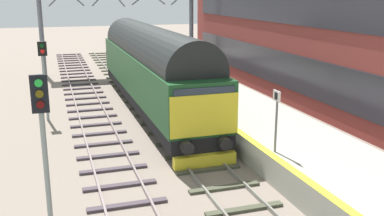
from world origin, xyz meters
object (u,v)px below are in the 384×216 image
Objects in this scene: signal_post_mid at (44,72)px; platform_number_sign at (276,112)px; waiting_passenger at (211,71)px; diesel_locomotive at (151,66)px; signal_post_near at (43,134)px.

signal_post_mid is 1.86× the size of platform_number_sign.
signal_post_mid is 9.14m from waiting_passenger.
diesel_locomotive is at bearing 3.50° from signal_post_mid.
waiting_passenger is at bearing 2.62° from diesel_locomotive.
waiting_passenger is (9.11, 12.05, -0.84)m from signal_post_near.
signal_post_near reaches higher than signal_post_mid.
waiting_passenger is (9.11, 0.50, -0.56)m from signal_post_mid.
signal_post_near is at bearing -115.16° from diesel_locomotive.
diesel_locomotive reaches higher than waiting_passenger.
diesel_locomotive reaches higher than signal_post_mid.
diesel_locomotive is at bearing 97.85° from waiting_passenger.
platform_number_sign is (7.57, 1.37, -0.40)m from signal_post_near.
diesel_locomotive is 4.07× the size of signal_post_near.
platform_number_sign is at bearing -53.39° from signal_post_mid.
waiting_passenger is at bearing 3.16° from signal_post_mid.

